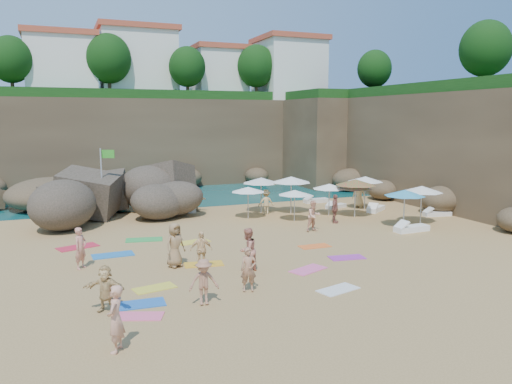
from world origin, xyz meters
name	(u,v)px	position (x,y,z in m)	size (l,w,h in m)	color
ground	(242,240)	(0.00, 0.00, 0.00)	(120.00, 120.00, 0.00)	tan
seawater	(146,177)	(0.00, 30.00, 0.00)	(120.00, 120.00, 0.00)	#0C4751
cliff_back	(174,141)	(2.00, 25.00, 4.00)	(44.00, 8.00, 8.00)	brown
cliff_right	(430,147)	(19.00, 8.00, 4.00)	(8.00, 30.00, 8.00)	brown
cliff_corner	(332,141)	(17.00, 20.00, 4.00)	(10.00, 12.00, 8.00)	brown
rock_promontory	(28,204)	(-11.00, 16.00, 0.00)	(12.00, 7.00, 2.00)	brown
clifftop_buildings	(180,67)	(2.96, 25.79, 11.24)	(28.48, 9.48, 7.00)	white
clifftop_trees	(216,61)	(4.78, 19.52, 11.26)	(35.60, 23.82, 4.40)	#11380F
rock_outcrop	(122,216)	(-5.06, 8.92, 0.00)	(8.50, 6.37, 3.40)	brown
flag_pole	(104,174)	(-6.14, 7.96, 2.86)	(0.86, 0.32, 4.48)	silver
parasol_0	(329,186)	(7.56, 4.07, 1.91)	(2.20, 2.20, 2.08)	silver
parasol_1	(261,180)	(3.78, 6.53, 2.19)	(2.52, 2.52, 2.38)	silver
parasol_2	(291,180)	(5.54, 5.60, 2.27)	(2.62, 2.62, 2.48)	silver
parasol_4	(355,186)	(9.01, 3.28, 1.93)	(2.23, 2.23, 2.11)	silver
parasol_5	(295,193)	(4.65, 3.26, 1.78)	(2.05, 2.05, 1.94)	silver
parasol_6	(356,182)	(8.83, 2.97, 2.25)	(2.59, 2.59, 2.45)	silver
parasol_7	(365,179)	(10.95, 5.03, 2.12)	(2.44, 2.44, 2.31)	silver
parasol_9	(248,189)	(2.28, 5.05, 1.86)	(2.14, 2.14, 2.03)	silver
parasol_10	(405,193)	(9.75, -0.74, 2.04)	(2.35, 2.35, 2.22)	silver
parasol_11	(422,189)	(11.32, -0.31, 2.12)	(2.44, 2.44, 2.31)	silver
lounger_0	(183,211)	(-1.14, 8.42, 0.13)	(1.71, 0.57, 0.27)	silver
lounger_1	(316,201)	(9.14, 8.73, 0.15)	(1.91, 0.64, 0.30)	silver
lounger_2	(376,209)	(11.30, 4.17, 0.15)	(1.97, 0.66, 0.31)	white
lounger_3	(336,206)	(9.35, 6.18, 0.13)	(1.67, 0.56, 0.26)	silver
lounger_4	(437,214)	(14.00, 1.29, 0.14)	(1.79, 0.60, 0.28)	white
lounger_5	(412,229)	(9.54, -1.74, 0.16)	(2.07, 0.69, 0.32)	white
towel_0	(140,304)	(-6.40, -7.30, 0.02)	(1.73, 0.86, 0.03)	blue
towel_1	(140,316)	(-6.55, -8.36, 0.01)	(1.48, 0.74, 0.03)	#F35E89
towel_2	(204,264)	(-3.07, -3.57, 0.01)	(1.68, 0.84, 0.03)	gold
towel_4	(155,288)	(-5.62, -5.86, 0.01)	(1.55, 0.78, 0.03)	yellow
towel_5	(338,290)	(0.70, -8.54, 0.01)	(1.61, 0.80, 0.03)	silver
towel_6	(347,258)	(3.29, -4.98, 0.01)	(1.61, 0.81, 0.03)	purple
towel_7	(78,247)	(-8.06, 1.53, 0.02)	(1.91, 0.96, 0.03)	red
towel_8	(113,255)	(-6.59, -0.60, 0.02)	(1.87, 0.94, 0.03)	#226EB8
towel_9	(308,270)	(0.80, -5.96, 0.01)	(1.64, 0.82, 0.03)	pink
towel_10	(315,246)	(2.89, -2.65, 0.01)	(1.54, 0.77, 0.03)	orange
towel_11	(144,240)	(-4.77, 1.83, 0.02)	(1.88, 0.94, 0.03)	green
towel_12	(193,242)	(-2.49, 0.44, 0.01)	(1.64, 0.82, 0.03)	yellow
person_stand_0	(81,248)	(-8.05, -2.22, 0.89)	(0.65, 0.43, 1.78)	tan
person_stand_1	(247,250)	(-1.66, -5.25, 0.93)	(0.90, 0.70, 1.86)	tan
person_stand_2	(266,202)	(3.86, 5.91, 0.82)	(1.06, 0.44, 1.65)	tan
person_stand_3	(335,209)	(6.69, 1.85, 0.87)	(1.02, 0.43, 1.74)	#9C5A4E
person_stand_4	(359,194)	(11.03, 5.88, 0.93)	(0.91, 0.50, 1.86)	#DBB573
person_stand_5	(195,200)	(-0.26, 8.58, 0.80)	(1.49, 0.43, 1.61)	#A58352
person_stand_6	(116,319)	(-7.51, -10.57, 0.94)	(0.69, 0.45, 1.88)	tan
person_lie_0	(204,299)	(-4.35, -8.15, 0.21)	(1.02, 1.58, 0.42)	#A76F53
person_lie_1	(201,265)	(-3.34, -4.18, 0.20)	(0.94, 1.60, 0.39)	#F9CB8D
person_lie_2	(175,261)	(-4.29, -3.47, 0.25)	(0.92, 1.89, 0.50)	#937049
person_lie_3	(106,306)	(-7.51, -7.57, 0.21)	(1.44, 1.55, 0.41)	tan
person_lie_4	(249,286)	(-2.46, -7.48, 0.19)	(0.59, 1.62, 0.39)	#AA7555
person_lie_5	(314,226)	(4.41, 0.30, 0.32)	(0.83, 1.71, 0.65)	#F5AD8B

